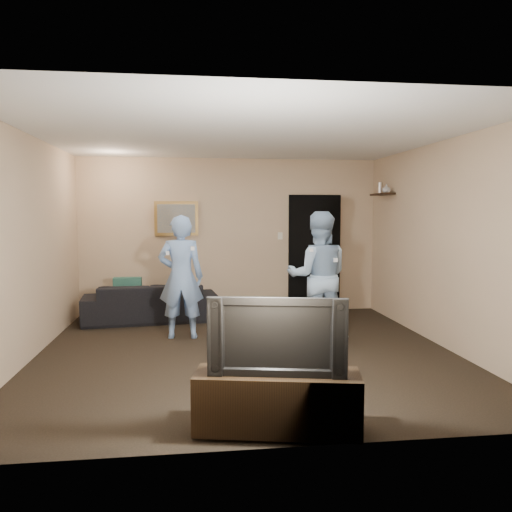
{
  "coord_description": "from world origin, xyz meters",
  "views": [
    {
      "loc": [
        -0.63,
        -5.92,
        1.7
      ],
      "look_at": [
        0.16,
        0.3,
        1.15
      ],
      "focal_mm": 35.0,
      "sensor_mm": 36.0,
      "label": 1
    }
  ],
  "objects": [
    {
      "name": "ground",
      "position": [
        0.0,
        0.0,
        0.0
      ],
      "size": [
        5.0,
        5.0,
        0.0
      ],
      "primitive_type": "plane",
      "color": "black",
      "rests_on": "ground"
    },
    {
      "name": "ceiling",
      "position": [
        0.0,
        0.0,
        2.6
      ],
      "size": [
        5.0,
        5.0,
        0.04
      ],
      "primitive_type": "cube",
      "color": "silver",
      "rests_on": "wall_back"
    },
    {
      "name": "wall_back",
      "position": [
        0.0,
        2.5,
        1.3
      ],
      "size": [
        5.0,
        0.04,
        2.6
      ],
      "primitive_type": "cube",
      "color": "tan",
      "rests_on": "ground"
    },
    {
      "name": "wall_front",
      "position": [
        0.0,
        -2.5,
        1.3
      ],
      "size": [
        5.0,
        0.04,
        2.6
      ],
      "primitive_type": "cube",
      "color": "tan",
      "rests_on": "ground"
    },
    {
      "name": "wall_left",
      "position": [
        -2.5,
        0.0,
        1.3
      ],
      "size": [
        0.04,
        5.0,
        2.6
      ],
      "primitive_type": "cube",
      "color": "tan",
      "rests_on": "ground"
    },
    {
      "name": "wall_right",
      "position": [
        2.5,
        0.0,
        1.3
      ],
      "size": [
        0.04,
        5.0,
        2.6
      ],
      "primitive_type": "cube",
      "color": "tan",
      "rests_on": "ground"
    },
    {
      "name": "sofa",
      "position": [
        -1.3,
        1.95,
        0.3
      ],
      "size": [
        2.12,
        1.02,
        0.6
      ],
      "primitive_type": "imported",
      "rotation": [
        0.0,
        0.0,
        3.25
      ],
      "color": "black",
      "rests_on": "ground"
    },
    {
      "name": "throw_pillow",
      "position": [
        -1.65,
        1.95,
        0.48
      ],
      "size": [
        0.43,
        0.14,
        0.43
      ],
      "primitive_type": "cube",
      "rotation": [
        0.0,
        0.0,
        -0.01
      ],
      "color": "#194B42",
      "rests_on": "sofa"
    },
    {
      "name": "painting_frame",
      "position": [
        -0.9,
        2.48,
        1.6
      ],
      "size": [
        0.72,
        0.05,
        0.57
      ],
      "primitive_type": "cube",
      "color": "olive",
      "rests_on": "wall_back"
    },
    {
      "name": "painting_canvas",
      "position": [
        -0.9,
        2.45,
        1.6
      ],
      "size": [
        0.62,
        0.01,
        0.47
      ],
      "primitive_type": "cube",
      "color": "slate",
      "rests_on": "painting_frame"
    },
    {
      "name": "doorway",
      "position": [
        1.45,
        2.47,
        1.0
      ],
      "size": [
        0.9,
        0.06,
        2.0
      ],
      "primitive_type": "cube",
      "color": "black",
      "rests_on": "ground"
    },
    {
      "name": "light_switch",
      "position": [
        0.85,
        2.48,
        1.3
      ],
      "size": [
        0.08,
        0.02,
        0.12
      ],
      "primitive_type": "cube",
      "color": "silver",
      "rests_on": "wall_back"
    },
    {
      "name": "wall_shelf",
      "position": [
        2.39,
        1.8,
        1.99
      ],
      "size": [
        0.2,
        0.6,
        0.03
      ],
      "primitive_type": "cube",
      "color": "black",
      "rests_on": "wall_right"
    },
    {
      "name": "shelf_vase",
      "position": [
        2.39,
        1.64,
        2.07
      ],
      "size": [
        0.14,
        0.14,
        0.14
      ],
      "primitive_type": "imported",
      "rotation": [
        0.0,
        0.0,
        -0.09
      ],
      "color": "silver",
      "rests_on": "wall_shelf"
    },
    {
      "name": "shelf_figurine",
      "position": [
        2.39,
        1.9,
        2.09
      ],
      "size": [
        0.06,
        0.06,
        0.18
      ],
      "primitive_type": "cylinder",
      "color": "silver",
      "rests_on": "wall_shelf"
    },
    {
      "name": "tv_console",
      "position": [
        -0.0,
        -2.25,
        0.25
      ],
      "size": [
        1.32,
        0.65,
        0.45
      ],
      "primitive_type": "cube",
      "rotation": [
        0.0,
        0.0,
        -0.2
      ],
      "color": "black",
      "rests_on": "ground"
    },
    {
      "name": "television",
      "position": [
        -0.0,
        -2.25,
        0.77
      ],
      "size": [
        1.04,
        0.34,
        0.6
      ],
      "primitive_type": "imported",
      "rotation": [
        0.0,
        0.0,
        -0.2
      ],
      "color": "black",
      "rests_on": "tv_console"
    },
    {
      "name": "wii_player_left",
      "position": [
        -0.8,
        0.82,
        0.83
      ],
      "size": [
        0.63,
        0.51,
        1.66
      ],
      "color": "#789BD0",
      "rests_on": "ground"
    },
    {
      "name": "wii_player_right",
      "position": [
        1.01,
        0.46,
        0.86
      ],
      "size": [
        0.93,
        0.78,
        1.71
      ],
      "color": "#8BA9CA",
      "rests_on": "ground"
    }
  ]
}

